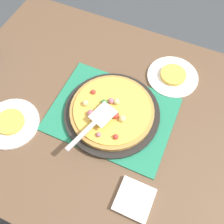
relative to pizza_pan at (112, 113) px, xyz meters
name	(u,v)px	position (x,y,z in m)	size (l,w,h in m)	color
ground_plane	(112,167)	(0.00, 0.00, -0.76)	(8.00, 8.00, 0.00)	#3D4247
dining_table	(112,126)	(0.00, 0.00, -0.12)	(1.40, 1.00, 0.75)	brown
placemat	(112,114)	(0.00, 0.00, -0.01)	(0.48, 0.36, 0.01)	#237F5B
pizza_pan	(112,113)	(0.00, 0.00, 0.00)	(0.38, 0.38, 0.01)	black
pizza	(112,110)	(0.00, 0.00, 0.02)	(0.33, 0.33, 0.05)	#B78442
plate_near_left	(11,123)	(0.34, 0.20, -0.01)	(0.22, 0.22, 0.01)	white
plate_far_right	(173,77)	(-0.17, -0.27, -0.01)	(0.22, 0.22, 0.01)	white
served_slice_left	(10,122)	(0.34, 0.20, 0.01)	(0.11, 0.11, 0.02)	#EAB747
served_slice_right	(173,75)	(-0.17, -0.27, 0.01)	(0.11, 0.11, 0.02)	#EAB747
pizza_server	(94,123)	(0.03, 0.09, 0.06)	(0.11, 0.23, 0.01)	silver
napkin_stack	(134,199)	(-0.20, 0.27, -0.01)	(0.12, 0.12, 0.02)	white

